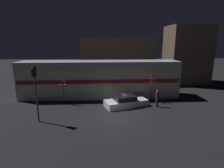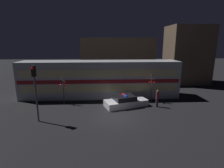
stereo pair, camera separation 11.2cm
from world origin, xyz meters
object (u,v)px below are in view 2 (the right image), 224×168
(pedestrian, at_px, (157,98))
(crossing_signal_near, at_px, (152,86))
(police_car, at_px, (126,102))
(traffic_light_corner, at_px, (35,84))
(train, at_px, (100,79))

(pedestrian, height_order, crossing_signal_near, crossing_signal_near)
(police_car, relative_size, traffic_light_corner, 1.00)
(police_car, xyz_separation_m, traffic_light_corner, (-8.02, -3.38, 2.85))
(train, bearing_deg, pedestrian, -33.98)
(police_car, height_order, crossing_signal_near, crossing_signal_near)
(train, xyz_separation_m, crossing_signal_near, (5.90, -2.39, -0.33))
(pedestrian, bearing_deg, police_car, 172.47)
(police_car, distance_m, traffic_light_corner, 9.16)
(police_car, distance_m, crossing_signal_near, 3.66)
(traffic_light_corner, bearing_deg, police_car, 22.82)
(train, distance_m, police_car, 4.91)
(crossing_signal_near, distance_m, traffic_light_corner, 12.16)
(train, xyz_separation_m, pedestrian, (6.05, -4.08, -1.30))
(crossing_signal_near, bearing_deg, traffic_light_corner, -157.46)
(pedestrian, xyz_separation_m, crossing_signal_near, (-0.15, 1.69, 0.97))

